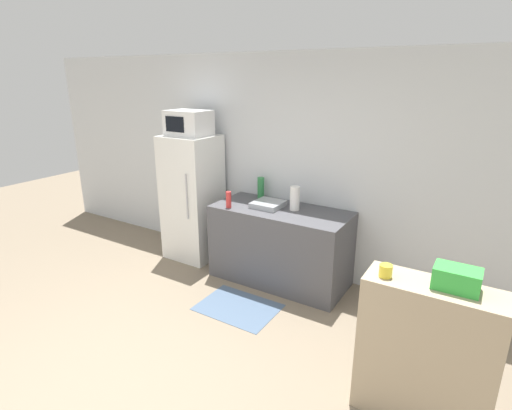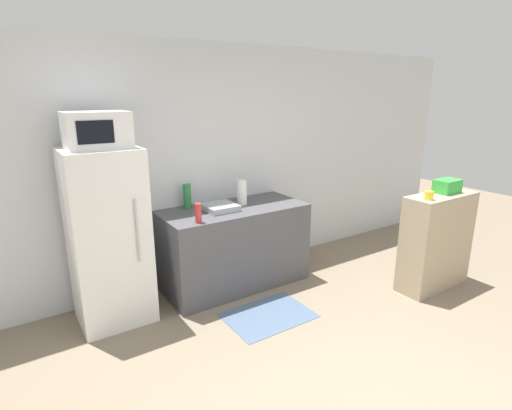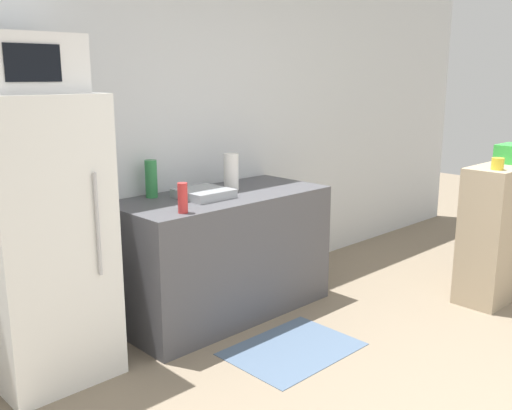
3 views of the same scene
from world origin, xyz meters
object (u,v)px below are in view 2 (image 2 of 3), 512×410
Objects in this scene: refrigerator at (108,238)px; bottle_short at (198,213)px; basket at (447,186)px; bottle_tall at (187,196)px; paper_towel_roll at (242,192)px; jar at (429,195)px; microwave at (97,130)px.

bottle_short is (0.77, -0.27, 0.17)m from refrigerator.
bottle_short is 2.64m from basket.
bottle_tall is 0.59m from paper_towel_roll.
refrigerator reaches higher than jar.
microwave is at bearing 154.86° from jar.
bottle_tall is 1.39× the size of bottle_short.
paper_towel_roll is at bearing -19.18° from bottle_tall.
paper_towel_roll reaches higher than bottle_short.
refrigerator is at bearing 158.85° from basket.
bottle_short is (-0.12, -0.52, -0.04)m from bottle_tall.
paper_towel_roll is (-1.35, 1.37, -0.07)m from jar.
basket reaches higher than jar.
paper_towel_roll is (1.46, 0.05, -0.75)m from microwave.
refrigerator reaches higher than bottle_tall.
paper_towel_roll is at bearing 134.63° from jar.
bottle_tall is 2.99× the size of jar.
microwave reaches higher than bottle_tall.
jar is (2.80, -1.32, -0.68)m from microwave.
jar is 0.32× the size of paper_towel_roll.
jar is (-0.42, -0.07, -0.03)m from basket.
refrigerator is 5.99× the size of paper_towel_roll.
bottle_short is (0.78, -0.27, -0.79)m from microwave.
bottle_tall is at bearing 160.82° from paper_towel_roll.
paper_towel_roll is (-1.77, 1.30, -0.10)m from basket.
jar is at bearing -39.27° from bottle_tall.
jar is (1.91, -1.56, 0.07)m from bottle_tall.
bottle_tall reaches higher than jar.
basket is at bearing -32.63° from bottle_tall.
refrigerator is at bearing 154.83° from jar.
refrigerator is 3.15× the size of microwave.
paper_towel_roll is (0.68, 0.32, 0.04)m from bottle_short.
bottle_tall reaches higher than bottle_short.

